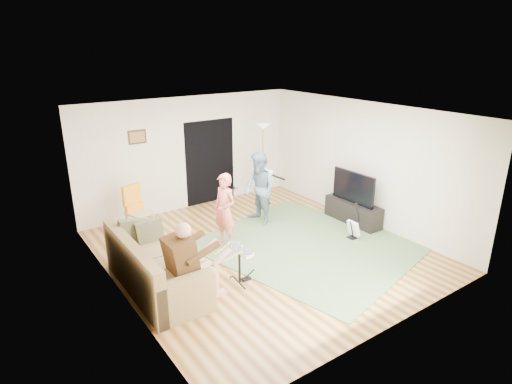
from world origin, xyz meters
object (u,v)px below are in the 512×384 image
dining_chair (139,217)px  drum_kit (240,267)px  tv_cabinet (353,212)px  guitarist (259,189)px  television (353,187)px  guitar_spare (354,228)px  torchiere_lamp (263,150)px  sofa (151,273)px  singer (225,211)px

dining_chair → drum_kit: bearing=-96.0°
dining_chair → tv_cabinet: bearing=-46.7°
drum_kit → dining_chair: 2.98m
drum_kit → tv_cabinet: drum_kit is taller
guitarist → television: 2.07m
dining_chair → guitar_spare: bearing=-57.1°
guitar_spare → torchiere_lamp: torchiere_lamp is taller
sofa → tv_cabinet: 4.80m
torchiere_lamp → television: 2.38m
tv_cabinet → dining_chair: bearing=152.0°
sofa → singer: (1.84, 0.71, 0.44)m
drum_kit → guitar_spare: size_ratio=0.84×
sofa → drum_kit: (1.30, -0.65, -0.02)m
television → drum_kit: bearing=-168.6°
torchiere_lamp → tv_cabinet: (0.97, -2.13, -1.14)m
singer → tv_cabinet: bearing=65.2°
drum_kit → guitar_spare: 2.89m
guitarist → guitar_spare: size_ratio=2.05×
sofa → torchiere_lamp: size_ratio=1.13×
sofa → tv_cabinet: bearing=0.5°
guitar_spare → tv_cabinet: bearing=44.0°
guitar_spare → singer: bearing=151.7°
singer → tv_cabinet: singer is taller
guitarist → dining_chair: size_ratio=1.52×
sofa → guitar_spare: size_ratio=2.91×
drum_kit → dining_chair: size_ratio=0.62×
torchiere_lamp → dining_chair: torchiere_lamp is taller
torchiere_lamp → tv_cabinet: torchiere_lamp is taller
singer → dining_chair: singer is taller
singer → torchiere_lamp: 2.55m
sofa → drum_kit: bearing=-26.5°
guitarist → television: guitarist is taller
torchiere_lamp → dining_chair: (-3.18, 0.08, -1.01)m
sofa → torchiere_lamp: bearing=29.5°
television → torchiere_lamp: bearing=113.4°
sofa → television: size_ratio=2.01×
guitar_spare → drum_kit: bearing=-178.1°
guitar_spare → torchiere_lamp: size_ratio=0.39×
sofa → drum_kit: size_ratio=3.47×
sofa → television: television is taller
singer → television: size_ratio=1.31×
singer → guitarist: (1.22, 0.53, 0.06)m
singer → television: singer is taller
guitarist → singer: bearing=-64.4°
guitarist → sofa: bearing=-65.8°
sofa → dining_chair: size_ratio=2.16×
television → dining_chair: bearing=151.7°
singer → guitarist: bearing=101.3°
sofa → dining_chair: bearing=73.9°
torchiere_lamp → television: size_ratio=1.78×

